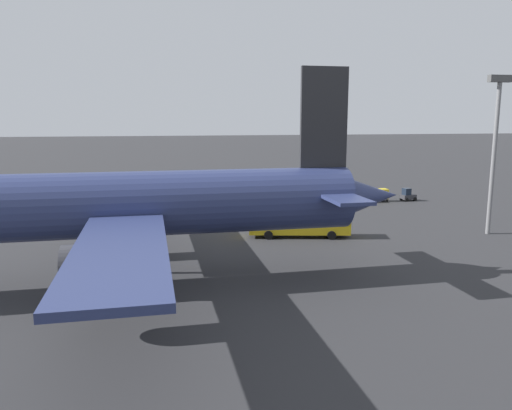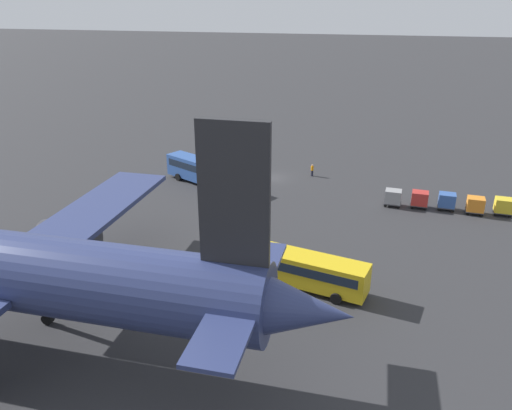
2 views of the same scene
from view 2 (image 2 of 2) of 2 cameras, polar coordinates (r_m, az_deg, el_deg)
ground_plane at (r=70.85m, az=1.80°, el=3.13°), size 600.00×600.00×0.00m
shuttle_bus_near at (r=68.07m, az=-6.03°, el=3.97°), size 12.09×7.82×3.36m
shuttle_bus_far at (r=44.03m, az=5.30°, el=-7.17°), size 11.83×4.90×3.07m
worker_person at (r=71.73m, az=6.44°, el=3.98°), size 0.38×0.38×1.74m
cargo_cart_yellow at (r=64.98m, az=26.43°, el=-0.06°), size 2.10×1.81×2.06m
cargo_cart_orange at (r=63.90m, az=23.79°, el=0.04°), size 2.10×1.81×2.06m
cargo_cart_blue at (r=63.89m, az=20.98°, el=0.49°), size 2.10×1.81×2.06m
cargo_cart_red at (r=63.39m, az=18.20°, el=0.70°), size 2.10×1.81×2.06m
cargo_cart_grey at (r=63.00m, az=15.39°, el=0.90°), size 2.10×1.81×2.06m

